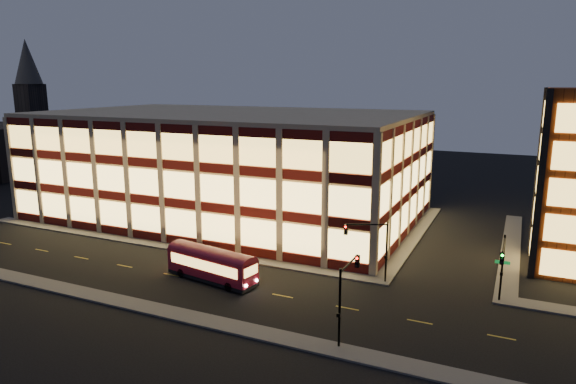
% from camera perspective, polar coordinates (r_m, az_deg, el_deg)
% --- Properties ---
extents(ground, '(200.00, 200.00, 0.00)m').
position_cam_1_polar(ground, '(59.02, -12.32, -6.48)').
color(ground, black).
rests_on(ground, ground).
extents(sidewalk_office_south, '(54.00, 2.00, 0.15)m').
position_cam_1_polar(sidewalk_office_south, '(61.51, -14.02, -5.72)').
color(sidewalk_office_south, '#514F4C').
rests_on(sidewalk_office_south, ground).
extents(sidewalk_office_east, '(2.00, 30.00, 0.15)m').
position_cam_1_polar(sidewalk_office_east, '(65.08, 13.81, -4.71)').
color(sidewalk_office_east, '#514F4C').
rests_on(sidewalk_office_east, ground).
extents(sidewalk_tower_west, '(2.00, 30.00, 0.15)m').
position_cam_1_polar(sidewalk_tower_west, '(64.12, 23.53, -5.65)').
color(sidewalk_tower_west, '#514F4C').
rests_on(sidewalk_tower_west, ground).
extents(sidewalk_near, '(100.00, 2.00, 0.15)m').
position_cam_1_polar(sidewalk_near, '(49.95, -21.42, -10.48)').
color(sidewalk_near, '#514F4C').
rests_on(sidewalk_near, ground).
extents(office_building, '(50.45, 30.45, 14.50)m').
position_cam_1_polar(office_building, '(72.53, -6.43, 3.11)').
color(office_building, tan).
rests_on(office_building, ground).
extents(church_tower, '(5.00, 5.00, 18.00)m').
position_cam_1_polar(church_tower, '(134.39, -26.45, 6.84)').
color(church_tower, '#2D2621').
rests_on(church_tower, ground).
extents(church_spire, '(6.00, 6.00, 10.00)m').
position_cam_1_polar(church_spire, '(134.11, -27.03, 12.79)').
color(church_spire, '#4C473F').
rests_on(church_spire, church_tower).
extents(traffic_signal_far, '(3.79, 1.87, 6.00)m').
position_cam_1_polar(traffic_signal_far, '(48.41, 9.27, -5.40)').
color(traffic_signal_far, black).
rests_on(traffic_signal_far, ground).
extents(traffic_signal_right, '(1.20, 4.37, 6.00)m').
position_cam_1_polar(traffic_signal_right, '(46.11, 22.72, -7.13)').
color(traffic_signal_right, black).
rests_on(traffic_signal_right, ground).
extents(traffic_signal_near, '(0.32, 4.45, 6.00)m').
position_cam_1_polar(traffic_signal_near, '(37.89, 6.53, -10.37)').
color(traffic_signal_near, black).
rests_on(traffic_signal_near, ground).
extents(trolley_bus, '(9.75, 3.97, 3.21)m').
position_cam_1_polar(trolley_bus, '(49.60, -8.48, -7.78)').
color(trolley_bus, maroon).
rests_on(trolley_bus, ground).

